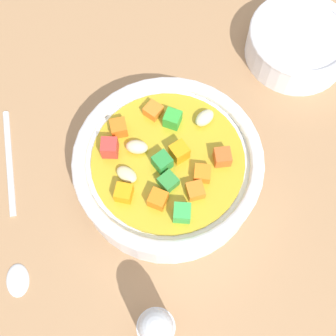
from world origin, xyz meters
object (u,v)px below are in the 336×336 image
at_px(side_bowl_small, 299,42).
at_px(pepper_shaker, 156,328).
at_px(soup_bowl_main, 168,167).
at_px(spoon, 12,219).

distance_m(side_bowl_small, pepper_shaker, 0.36).
xyz_separation_m(soup_bowl_main, side_bowl_small, (-0.23, 0.01, -0.01)).
relative_size(spoon, side_bowl_small, 1.43).
xyz_separation_m(soup_bowl_main, spoon, (0.14, -0.09, -0.03)).
bearing_deg(spoon, soup_bowl_main, 94.98).
bearing_deg(spoon, side_bowl_small, 112.25).
height_order(soup_bowl_main, spoon, soup_bowl_main).
bearing_deg(soup_bowl_main, side_bowl_small, 177.17).
distance_m(spoon, pepper_shaker, 0.19).
height_order(spoon, pepper_shaker, pepper_shaker).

